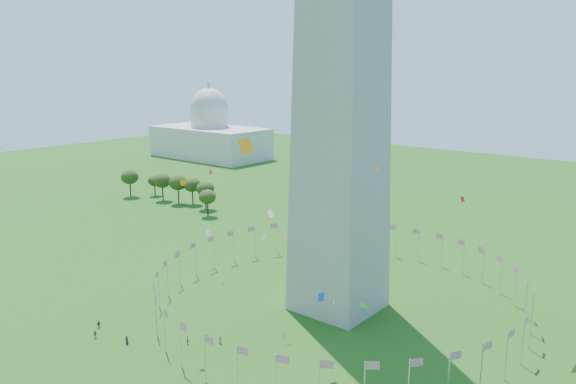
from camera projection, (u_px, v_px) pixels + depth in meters
name	position (u px, v px, depth m)	size (l,w,h in m)	color
flag_ring	(338.00, 288.00, 125.33)	(80.24, 80.24, 9.00)	silver
capitol_building	(209.00, 119.00, 330.62)	(70.00, 35.00, 46.00)	beige
kites_aloft	(313.00, 274.00, 94.66)	(105.64, 69.16, 40.75)	green
tree_line_west	(174.00, 190.00, 221.19)	(55.05, 15.23, 11.40)	#3A511B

